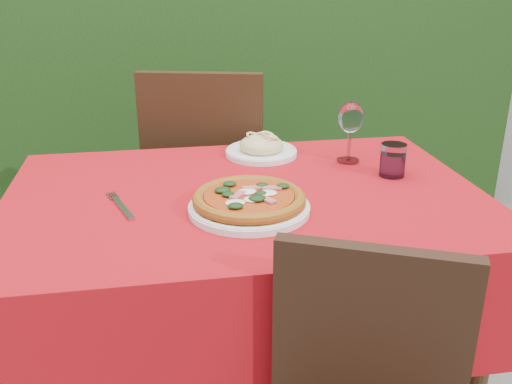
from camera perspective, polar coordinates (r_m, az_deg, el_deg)
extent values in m
cube|color=black|center=(2.99, -5.76, 11.91)|extent=(3.20, 0.55, 1.60)
cube|color=#402614|center=(1.53, -1.06, -1.03)|extent=(1.20, 0.80, 0.04)
cylinder|color=#402614|center=(1.61, 21.35, -16.63)|extent=(0.05, 0.05, 0.70)
cylinder|color=#402614|center=(2.01, -18.14, -8.02)|extent=(0.05, 0.05, 0.70)
cylinder|color=#402614|center=(2.12, 12.21, -5.72)|extent=(0.05, 0.05, 0.70)
cube|color=#AF0D14|center=(1.58, -1.03, -5.44)|extent=(1.26, 0.86, 0.32)
cube|color=black|center=(1.16, 11.27, -14.60)|extent=(0.36, 0.19, 0.41)
cube|color=black|center=(2.31, -4.42, 0.38)|extent=(0.54, 0.54, 0.04)
cube|color=black|center=(2.04, -5.51, 5.17)|extent=(0.43, 0.15, 0.48)
cylinder|color=black|center=(2.56, 0.58, -3.32)|extent=(0.04, 0.04, 0.45)
cylinder|color=black|center=(2.61, -7.69, -2.99)|extent=(0.04, 0.04, 0.45)
cylinder|color=black|center=(2.22, -0.18, -7.44)|extent=(0.04, 0.04, 0.45)
cylinder|color=black|center=(2.28, -9.68, -6.94)|extent=(0.04, 0.04, 0.45)
cylinder|color=white|center=(1.40, -0.69, -1.64)|extent=(0.30, 0.30, 0.02)
cylinder|color=#B76E19|center=(1.39, -0.69, -0.95)|extent=(0.35, 0.35, 0.02)
cylinder|color=maroon|center=(1.39, -0.70, -0.44)|extent=(0.28, 0.28, 0.01)
cylinder|color=white|center=(1.81, 0.53, 3.95)|extent=(0.23, 0.23, 0.02)
ellipsoid|color=beige|center=(1.80, 0.53, 4.72)|extent=(0.15, 0.15, 0.06)
cylinder|color=silver|center=(1.66, 13.52, 3.12)|extent=(0.07, 0.07, 0.09)
cylinder|color=#9FC6D7|center=(1.67, 13.47, 2.66)|extent=(0.06, 0.06, 0.07)
cylinder|color=silver|center=(1.77, 9.19, 3.11)|extent=(0.07, 0.07, 0.01)
cylinder|color=silver|center=(1.76, 9.29, 4.68)|extent=(0.01, 0.01, 0.10)
ellipsoid|color=silver|center=(1.74, 9.46, 7.35)|extent=(0.08, 0.08, 0.10)
cube|color=#B2B3B9|center=(1.45, -13.17, -1.56)|extent=(0.09, 0.21, 0.01)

